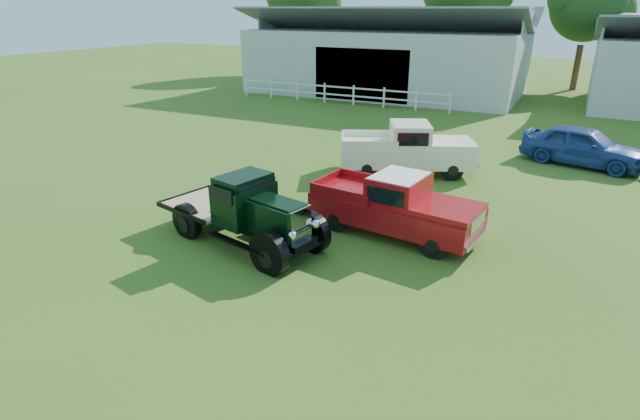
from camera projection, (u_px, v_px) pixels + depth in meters
The scene contains 10 objects.
ground at pixel (289, 267), 11.66m from camera, with size 120.00×120.00×0.00m, color #3F5D19.
shed_left at pixel (388, 51), 35.01m from camera, with size 18.80×10.20×5.60m, color silver, non-canonical shape.
fence_rail at pixel (339, 94), 31.30m from camera, with size 14.20×0.16×1.20m, color white, non-canonical shape.
tree_a at pixel (299, 12), 44.48m from camera, with size 6.30×6.30×10.50m, color #153816, non-canonical shape.
tree_b at pixel (461, 6), 39.25m from camera, with size 6.90×6.90×11.50m, color #153816, non-canonical shape.
tree_c at pixel (584, 25), 35.13m from camera, with size 5.40×5.40×9.00m, color #153816, non-canonical shape.
vintage_flatbed at pixel (243, 209), 12.58m from camera, with size 4.64×1.84×1.84m, color black, non-canonical shape.
red_pickup at pixel (395, 204), 13.12m from camera, with size 4.59×1.76×1.67m, color #9F0F13, non-canonical shape.
white_pickup at pixel (406, 149), 18.00m from camera, with size 4.91×1.90×1.80m, color white, non-canonical shape.
misc_car_blue at pixel (583, 146), 18.99m from camera, with size 1.75×4.36×1.49m, color navy.
Camera 1 is at (5.30, -8.85, 5.64)m, focal length 28.00 mm.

